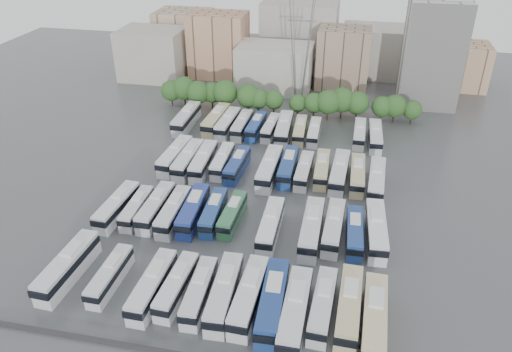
% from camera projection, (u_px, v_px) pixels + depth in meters
% --- Properties ---
extents(ground, '(220.00, 220.00, 0.00)m').
position_uv_depth(ground, '(249.00, 207.00, 87.47)').
color(ground, '#424447').
rests_on(ground, ground).
extents(tree_line, '(64.17, 7.57, 7.87)m').
position_uv_depth(tree_line, '(278.00, 98.00, 121.35)').
color(tree_line, black).
rests_on(tree_line, ground).
extents(city_buildings, '(102.00, 35.00, 20.00)m').
position_uv_depth(city_buildings, '(277.00, 48.00, 145.70)').
color(city_buildings, '#9E998E').
rests_on(city_buildings, ground).
extents(apartment_tower, '(14.00, 14.00, 26.00)m').
position_uv_depth(apartment_tower, '(432.00, 53.00, 124.09)').
color(apartment_tower, silver).
rests_on(apartment_tower, ground).
extents(electricity_pylon, '(9.00, 6.91, 33.83)m').
position_uv_depth(electricity_pylon, '(301.00, 31.00, 120.10)').
color(electricity_pylon, slate).
rests_on(electricity_pylon, ground).
extents(bus_r0_s0, '(3.47, 13.50, 4.20)m').
position_uv_depth(bus_r0_s0, '(68.00, 266.00, 70.76)').
color(bus_r0_s0, silver).
rests_on(bus_r0_s0, ground).
extents(bus_r0_s2, '(2.47, 10.98, 3.44)m').
position_uv_depth(bus_r0_s2, '(110.00, 275.00, 69.69)').
color(bus_r0_s2, silver).
rests_on(bus_r0_s2, ground).
extents(bus_r0_s4, '(2.90, 12.50, 3.91)m').
position_uv_depth(bus_r0_s4, '(152.00, 285.00, 67.55)').
color(bus_r0_s4, silver).
rests_on(bus_r0_s4, ground).
extents(bus_r0_s5, '(2.97, 11.61, 3.61)m').
position_uv_depth(bus_r0_s5, '(177.00, 286.00, 67.74)').
color(bus_r0_s5, silver).
rests_on(bus_r0_s5, ground).
extents(bus_r0_s6, '(2.95, 11.64, 3.63)m').
position_uv_depth(bus_r0_s6, '(199.00, 292.00, 66.72)').
color(bus_r0_s6, silver).
rests_on(bus_r0_s6, ground).
extents(bus_r0_s7, '(3.41, 13.23, 4.12)m').
position_uv_depth(bus_r0_s7, '(224.00, 292.00, 66.23)').
color(bus_r0_s7, silver).
rests_on(bus_r0_s7, ground).
extents(bus_r0_s8, '(3.22, 13.20, 4.12)m').
position_uv_depth(bus_r0_s8, '(249.00, 296.00, 65.72)').
color(bus_r0_s8, silver).
rests_on(bus_r0_s8, ground).
extents(bus_r0_s9, '(3.55, 13.81, 4.30)m').
position_uv_depth(bus_r0_s9, '(273.00, 302.00, 64.62)').
color(bus_r0_s9, navy).
rests_on(bus_r0_s9, ground).
extents(bus_r0_s10, '(3.04, 13.68, 4.29)m').
position_uv_depth(bus_r0_s10, '(295.00, 311.00, 63.20)').
color(bus_r0_s10, silver).
rests_on(bus_r0_s10, ground).
extents(bus_r0_s11, '(3.12, 12.07, 3.76)m').
position_uv_depth(bus_r0_s11, '(323.00, 305.00, 64.51)').
color(bus_r0_s11, silver).
rests_on(bus_r0_s11, ground).
extents(bus_r0_s12, '(3.22, 13.20, 4.12)m').
position_uv_depth(bus_r0_s12, '(349.00, 307.00, 63.98)').
color(bus_r0_s12, '#C5BB87').
rests_on(bus_r0_s12, ground).
extents(bus_r0_s13, '(3.32, 13.56, 4.23)m').
position_uv_depth(bus_r0_s13, '(374.00, 318.00, 62.21)').
color(bus_r0_s13, beige).
rests_on(bus_r0_s13, ground).
extents(bus_r1_s0, '(3.26, 12.44, 3.87)m').
position_uv_depth(bus_r1_s0, '(117.00, 206.00, 84.37)').
color(bus_r1_s0, silver).
rests_on(bus_r1_s0, ground).
extents(bus_r1_s1, '(2.61, 10.84, 3.38)m').
position_uv_depth(bus_r1_s1, '(137.00, 208.00, 84.35)').
color(bus_r1_s1, silver).
rests_on(bus_r1_s1, ground).
extents(bus_r1_s2, '(2.73, 12.37, 3.88)m').
position_uv_depth(bus_r1_s2, '(156.00, 207.00, 84.18)').
color(bus_r1_s2, silver).
rests_on(bus_r1_s2, ground).
extents(bus_r1_s3, '(2.79, 12.23, 3.83)m').
position_uv_depth(bus_r1_s3, '(174.00, 211.00, 83.07)').
color(bus_r1_s3, silver).
rests_on(bus_r1_s3, ground).
extents(bus_r1_s4, '(3.29, 12.79, 3.98)m').
position_uv_depth(bus_r1_s4, '(193.00, 210.00, 83.25)').
color(bus_r1_s4, navy).
rests_on(bus_r1_s4, ground).
extents(bus_r1_s5, '(2.95, 11.57, 3.60)m').
position_uv_depth(bus_r1_s5, '(214.00, 212.00, 83.11)').
color(bus_r1_s5, navy).
rests_on(bus_r1_s5, ground).
extents(bus_r1_s6, '(2.77, 11.05, 3.44)m').
position_uv_depth(bus_r1_s6, '(232.00, 214.00, 82.77)').
color(bus_r1_s6, '#2E6D45').
rests_on(bus_r1_s6, ground).
extents(bus_r1_s8, '(2.85, 12.62, 3.95)m').
position_uv_depth(bus_r1_s8, '(271.00, 225.00, 79.53)').
color(bus_r1_s8, silver).
rests_on(bus_r1_s8, ground).
extents(bus_r1_s10, '(2.97, 13.52, 4.24)m').
position_uv_depth(bus_r1_s10, '(312.00, 228.00, 78.67)').
color(bus_r1_s10, silver).
rests_on(bus_r1_s10, ground).
extents(bus_r1_s11, '(3.12, 12.57, 3.92)m').
position_uv_depth(bus_r1_s11, '(334.00, 227.00, 79.21)').
color(bus_r1_s11, silver).
rests_on(bus_r1_s11, ground).
extents(bus_r1_s12, '(2.97, 11.56, 3.60)m').
position_uv_depth(bus_r1_s12, '(354.00, 232.00, 78.18)').
color(bus_r1_s12, navy).
rests_on(bus_r1_s12, ground).
extents(bus_r1_s13, '(3.60, 13.51, 4.20)m').
position_uv_depth(bus_r1_s13, '(376.00, 230.00, 78.27)').
color(bus_r1_s13, white).
rests_on(bus_r1_s13, ground).
extents(bus_r2_s1, '(3.46, 13.12, 4.08)m').
position_uv_depth(bus_r2_s1, '(175.00, 156.00, 100.09)').
color(bus_r2_s1, silver).
rests_on(bus_r2_s1, ground).
extents(bus_r2_s2, '(2.98, 12.96, 4.05)m').
position_uv_depth(bus_r2_s2, '(188.00, 160.00, 98.63)').
color(bus_r2_s2, silver).
rests_on(bus_r2_s2, ground).
extents(bus_r2_s3, '(3.21, 12.95, 4.04)m').
position_uv_depth(bus_r2_s3, '(203.00, 161.00, 98.20)').
color(bus_r2_s3, silver).
rests_on(bus_r2_s3, ground).
extents(bus_r2_s4, '(2.69, 11.50, 3.60)m').
position_uv_depth(bus_r2_s4, '(222.00, 161.00, 98.68)').
color(bus_r2_s4, silver).
rests_on(bus_r2_s4, ground).
extents(bus_r2_s5, '(3.07, 11.65, 3.62)m').
position_uv_depth(bus_r2_s5, '(237.00, 165.00, 97.25)').
color(bus_r2_s5, navy).
rests_on(bus_r2_s5, ground).
extents(bus_r2_s7, '(3.14, 13.68, 4.28)m').
position_uv_depth(bus_r2_s7, '(269.00, 168.00, 95.44)').
color(bus_r2_s7, silver).
rests_on(bus_r2_s7, ground).
extents(bus_r2_s8, '(2.81, 12.53, 3.93)m').
position_uv_depth(bus_r2_s8, '(288.00, 166.00, 96.37)').
color(bus_r2_s8, navy).
rests_on(bus_r2_s8, ground).
extents(bus_r2_s9, '(2.70, 11.49, 3.59)m').
position_uv_depth(bus_r2_s9, '(304.00, 170.00, 95.30)').
color(bus_r2_s9, silver).
rests_on(bus_r2_s9, ground).
extents(bus_r2_s10, '(2.85, 11.81, 3.69)m').
position_uv_depth(bus_r2_s10, '(322.00, 169.00, 95.76)').
color(bus_r2_s10, '#C2B986').
rests_on(bus_r2_s10, ground).
extents(bus_r2_s11, '(3.41, 13.29, 4.14)m').
position_uv_depth(bus_r2_s11, '(340.00, 172.00, 94.25)').
color(bus_r2_s11, silver).
rests_on(bus_r2_s11, ground).
extents(bus_r2_s12, '(2.85, 12.26, 3.83)m').
position_uv_depth(bus_r2_s12, '(357.00, 175.00, 93.70)').
color(bus_r2_s12, '#C4B586').
rests_on(bus_r2_s12, ground).
extents(bus_r2_s13, '(3.41, 13.19, 4.10)m').
position_uv_depth(bus_r2_s13, '(376.00, 180.00, 91.60)').
color(bus_r2_s13, silver).
rests_on(bus_r2_s13, ground).
extents(bus_r3_s0, '(3.00, 13.71, 4.30)m').
position_uv_depth(bus_r3_s0, '(186.00, 118.00, 115.93)').
color(bus_r3_s0, silver).
rests_on(bus_r3_s0, ground).
extents(bus_r3_s2, '(3.58, 13.60, 4.23)m').
position_uv_depth(bus_r3_s2, '(216.00, 120.00, 115.34)').
color(bus_r3_s2, '#C3B886').
rests_on(bus_r3_s2, ground).
extents(bus_r3_s3, '(3.27, 12.84, 4.00)m').
position_uv_depth(bus_r3_s3, '(228.00, 123.00, 113.90)').
color(bus_r3_s3, silver).
rests_on(bus_r3_s3, ground).
extents(bus_r3_s4, '(2.80, 11.97, 3.74)m').
position_uv_depth(bus_r3_s4, '(242.00, 125.00, 113.45)').
color(bus_r3_s4, silver).
rests_on(bus_r3_s4, ground).
extents(bus_r3_s5, '(2.95, 11.50, 3.58)m').
position_uv_depth(bus_r3_s5, '(256.00, 126.00, 113.00)').
color(bus_r3_s5, navy).
rests_on(bus_r3_s5, ground).
extents(bus_r3_s6, '(2.95, 11.15, 3.47)m').
position_uv_depth(bus_r3_s6, '(271.00, 127.00, 112.51)').
color(bus_r3_s6, silver).
rests_on(bus_r3_s6, ground).
extents(bus_r3_s7, '(3.56, 13.59, 4.23)m').
position_uv_depth(bus_r3_s7, '(284.00, 128.00, 111.13)').
color(bus_r3_s7, silver).
rests_on(bus_r3_s7, ground).
extents(bus_r3_s8, '(3.02, 11.49, 3.57)m').
position_uv_depth(bus_r3_s8, '(300.00, 130.00, 111.18)').
color(bus_r3_s8, '#CAC08B').
rests_on(bus_r3_s8, ground).
extents(bus_r3_s9, '(2.54, 11.02, 3.45)m').
position_uv_depth(bus_r3_s9, '(314.00, 132.00, 110.58)').
color(bus_r3_s9, silver).
rests_on(bus_r3_s9, ground).
extents(bus_r3_s12, '(2.60, 11.51, 3.60)m').
position_uv_depth(bus_r3_s12, '(359.00, 133.00, 109.65)').
color(bus_r3_s12, silver).
rests_on(bus_r3_s12, ground).
extents(bus_r3_s13, '(3.02, 12.33, 3.85)m').
position_uv_depth(bus_r3_s13, '(375.00, 136.00, 108.20)').
color(bus_r3_s13, silver).
rests_on(bus_r3_s13, ground).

